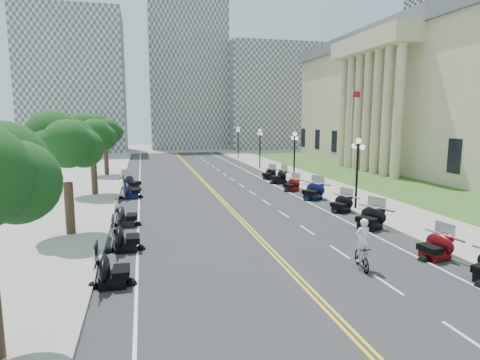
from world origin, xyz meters
TOP-DOWN VIEW (x-y plane):
  - ground at (0.00, 0.00)m, footprint 160.00×160.00m
  - road at (0.00, 10.00)m, footprint 16.00×90.00m
  - centerline_yellow_a at (-0.12, 10.00)m, footprint 0.12×90.00m
  - centerline_yellow_b at (0.12, 10.00)m, footprint 0.12×90.00m
  - edge_line_north at (6.40, 10.00)m, footprint 0.12×90.00m
  - edge_line_south at (-6.40, 10.00)m, footprint 0.12×90.00m
  - lane_dash_3 at (3.20, -12.00)m, footprint 0.12×2.00m
  - lane_dash_4 at (3.20, -8.00)m, footprint 0.12×2.00m
  - lane_dash_5 at (3.20, -4.00)m, footprint 0.12×2.00m
  - lane_dash_6 at (3.20, 0.00)m, footprint 0.12×2.00m
  - lane_dash_7 at (3.20, 4.00)m, footprint 0.12×2.00m
  - lane_dash_8 at (3.20, 8.00)m, footprint 0.12×2.00m
  - lane_dash_9 at (3.20, 12.00)m, footprint 0.12×2.00m
  - lane_dash_10 at (3.20, 16.00)m, footprint 0.12×2.00m
  - lane_dash_11 at (3.20, 20.00)m, footprint 0.12×2.00m
  - lane_dash_12 at (3.20, 24.00)m, footprint 0.12×2.00m
  - lane_dash_13 at (3.20, 28.00)m, footprint 0.12×2.00m
  - lane_dash_14 at (3.20, 32.00)m, footprint 0.12×2.00m
  - lane_dash_15 at (3.20, 36.00)m, footprint 0.12×2.00m
  - lane_dash_16 at (3.20, 40.00)m, footprint 0.12×2.00m
  - lane_dash_17 at (3.20, 44.00)m, footprint 0.12×2.00m
  - lane_dash_18 at (3.20, 48.00)m, footprint 0.12×2.00m
  - lane_dash_19 at (3.20, 52.00)m, footprint 0.12×2.00m
  - sidewalk_north at (10.50, 10.00)m, footprint 5.00×90.00m
  - sidewalk_south at (-10.50, 10.00)m, footprint 5.00×90.00m
  - lawn at (17.50, 18.00)m, footprint 9.00×60.00m
  - civic_building at (32.00, 22.00)m, footprint 26.00×51.00m
  - distant_block_a at (-18.00, 62.00)m, footprint 18.00×14.00m
  - distant_block_b at (4.00, 68.00)m, footprint 16.00×12.00m
  - distant_block_c at (22.00, 65.00)m, footprint 20.00×14.00m
  - street_lamp_2 at (8.60, 4.00)m, footprint 0.50×1.20m
  - street_lamp_3 at (8.60, 16.00)m, footprint 0.50×1.20m
  - street_lamp_4 at (8.60, 28.00)m, footprint 0.50×1.20m
  - street_lamp_5 at (8.60, 40.00)m, footprint 0.50×1.20m
  - flagpole at (18.00, 22.00)m, footprint 1.10×0.20m
  - tree_2 at (-10.00, 2.00)m, footprint 4.80×4.80m
  - tree_3 at (-10.00, 14.00)m, footprint 4.80×4.80m
  - tree_4 at (-10.00, 26.00)m, footprint 4.80×4.80m
  - motorcycle_n_4 at (6.98, -5.96)m, footprint 2.20×2.20m
  - motorcycle_n_5 at (6.88, -0.67)m, footprint 2.81×2.81m
  - motorcycle_n_6 at (7.29, 3.64)m, footprint 2.53×2.53m
  - motorcycle_n_7 at (7.17, 8.15)m, footprint 3.00×3.00m
  - motorcycle_n_8 at (6.84, 12.07)m, footprint 2.44×2.44m
  - motorcycle_n_9 at (7.14, 16.38)m, footprint 2.46×2.46m
  - motorcycle_n_10 at (7.07, 19.33)m, footprint 2.51×2.51m
  - motorcycle_s_4 at (-7.28, -5.59)m, footprint 2.01×2.01m
  - motorcycle_s_5 at (-6.93, -1.33)m, footprint 2.11×2.11m
  - motorcycle_s_6 at (-7.08, 3.43)m, footprint 2.11×2.11m
  - motorcycle_s_8 at (-7.01, 12.15)m, footprint 2.30×2.30m
  - motorcycle_s_9 at (-7.08, 16.07)m, footprint 2.97×2.97m
  - bicycle at (3.04, -6.29)m, footprint 0.87×1.85m
  - cyclist_rider at (3.04, -6.29)m, footprint 0.70×0.46m

SIDE VIEW (x-z plane):
  - ground at x=0.00m, z-range 0.00..0.00m
  - road at x=0.00m, z-range 0.00..0.01m
  - centerline_yellow_a at x=-0.12m, z-range 0.01..0.01m
  - centerline_yellow_b at x=0.12m, z-range 0.01..0.01m
  - edge_line_north at x=6.40m, z-range 0.01..0.01m
  - edge_line_south at x=-6.40m, z-range 0.01..0.01m
  - lane_dash_3 at x=3.20m, z-range 0.01..0.01m
  - lane_dash_4 at x=3.20m, z-range 0.01..0.01m
  - lane_dash_5 at x=3.20m, z-range 0.01..0.01m
  - lane_dash_6 at x=3.20m, z-range 0.01..0.01m
  - lane_dash_7 at x=3.20m, z-range 0.01..0.01m
  - lane_dash_8 at x=3.20m, z-range 0.01..0.01m
  - lane_dash_9 at x=3.20m, z-range 0.01..0.01m
  - lane_dash_10 at x=3.20m, z-range 0.01..0.01m
  - lane_dash_11 at x=3.20m, z-range 0.01..0.01m
  - lane_dash_12 at x=3.20m, z-range 0.01..0.01m
  - lane_dash_13 at x=3.20m, z-range 0.01..0.01m
  - lane_dash_14 at x=3.20m, z-range 0.01..0.01m
  - lane_dash_15 at x=3.20m, z-range 0.01..0.01m
  - lane_dash_16 at x=3.20m, z-range 0.01..0.01m
  - lane_dash_17 at x=3.20m, z-range 0.01..0.01m
  - lane_dash_18 at x=3.20m, z-range 0.01..0.01m
  - lane_dash_19 at x=3.20m, z-range 0.01..0.01m
  - lawn at x=17.50m, z-range 0.00..0.10m
  - sidewalk_north at x=10.50m, z-range 0.00..0.15m
  - sidewalk_south at x=-10.50m, z-range 0.00..0.15m
  - bicycle at x=3.04m, z-range 0.00..1.07m
  - motorcycle_n_10 at x=7.07m, z-range 0.00..1.29m
  - motorcycle_n_8 at x=6.84m, z-range 0.00..1.30m
  - motorcycle_n_6 at x=7.29m, z-range 0.00..1.34m
  - motorcycle_n_4 at x=6.98m, z-range 0.00..1.36m
  - motorcycle_s_6 at x=-7.08m, z-range 0.00..1.39m
  - motorcycle_s_4 at x=-7.28m, z-range 0.00..1.40m
  - motorcycle_s_5 at x=-6.93m, z-range 0.00..1.44m
  - motorcycle_n_5 at x=6.88m, z-range 0.00..1.49m
  - motorcycle_s_8 at x=-7.01m, z-range 0.00..1.49m
  - motorcycle_s_9 at x=-7.08m, z-range 0.00..1.51m
  - motorcycle_n_9 at x=7.14m, z-range 0.00..1.53m
  - motorcycle_n_7 at x=7.17m, z-range 0.00..1.54m
  - cyclist_rider at x=3.04m, z-range 1.07..2.98m
  - street_lamp_2 at x=8.60m, z-range 0.15..5.05m
  - street_lamp_3 at x=8.60m, z-range 0.15..5.05m
  - street_lamp_4 at x=8.60m, z-range 0.15..5.05m
  - street_lamp_5 at x=8.60m, z-range 0.15..5.05m
  - tree_2 at x=-10.00m, z-range 0.15..9.35m
  - tree_3 at x=-10.00m, z-range 0.15..9.35m
  - tree_4 at x=-10.00m, z-range 0.15..9.35m
  - flagpole at x=18.00m, z-range 0.00..10.00m
  - civic_building at x=32.00m, z-range 0.00..17.80m
  - distant_block_c at x=22.00m, z-range 0.00..22.00m
  - distant_block_a at x=-18.00m, z-range 0.00..26.00m
  - distant_block_b at x=4.00m, z-range 0.00..30.00m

